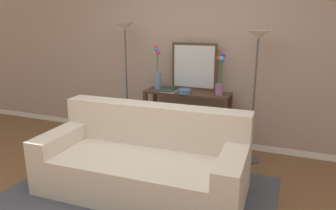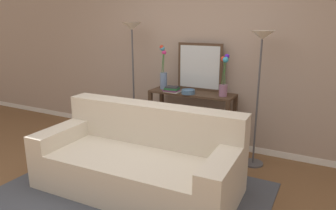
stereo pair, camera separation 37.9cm
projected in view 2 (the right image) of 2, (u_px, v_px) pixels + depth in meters
The scene contains 12 objects.
back_wall at pixel (201, 45), 4.49m from camera, with size 12.00×0.15×2.91m.
area_rug at pixel (132, 193), 3.37m from camera, with size 2.75×1.90×0.01m.
couch at pixel (139, 161), 3.43m from camera, with size 2.19×1.05×0.88m.
console_table at pixel (192, 111), 4.40m from camera, with size 1.19×0.38×0.84m.
floor_lamp_left at pixel (132, 49), 4.53m from camera, with size 0.28×0.28×1.76m.
floor_lamp_right at pixel (260, 62), 3.73m from camera, with size 0.28×0.28×1.68m.
wall_mirror at pixel (200, 67), 4.37m from camera, with size 0.65×0.02×0.66m.
vase_tall_flowers at pixel (163, 73), 4.50m from camera, with size 0.12×0.12×0.62m.
vase_short_flowers at pixel (224, 79), 4.05m from camera, with size 0.12×0.13×0.54m.
fruit_bowl at pixel (188, 92), 4.22m from camera, with size 0.18×0.18×0.06m.
book_stack at pixel (172, 89), 4.32m from camera, with size 0.22×0.17×0.08m.
book_row_under_console at pixel (171, 141), 4.68m from camera, with size 0.33×0.17×0.13m.
Camera 2 is at (1.71, -2.15, 1.79)m, focal length 33.75 mm.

